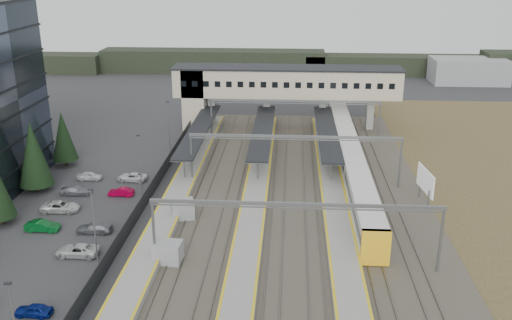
# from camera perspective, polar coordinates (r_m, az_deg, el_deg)

# --- Properties ---
(ground) EXTENTS (220.00, 220.00, 0.00)m
(ground) POSITION_cam_1_polar(r_m,az_deg,el_deg) (66.03, -6.70, -6.89)
(ground) COLOR #2B2B2D
(ground) RESTS_ON ground
(car_park) EXTENTS (10.65, 44.62, 1.29)m
(car_park) POSITION_cam_1_polar(r_m,az_deg,el_deg) (63.47, -20.08, -8.57)
(car_park) COLOR silver
(car_park) RESTS_ON ground
(lampposts) EXTENTS (0.50, 53.25, 8.07)m
(lampposts) POSITION_cam_1_polar(r_m,az_deg,el_deg) (67.21, -13.40, -2.77)
(lampposts) COLOR slate
(lampposts) RESTS_ON ground
(fence) EXTENTS (0.08, 90.00, 2.00)m
(fence) POSITION_cam_1_polar(r_m,az_deg,el_deg) (71.40, -11.19, -4.16)
(fence) COLOR #26282B
(fence) RESTS_ON ground
(relay_cabin_near) EXTENTS (2.98, 2.30, 2.35)m
(relay_cabin_near) POSITION_cam_1_polar(r_m,az_deg,el_deg) (58.90, -8.81, -9.17)
(relay_cabin_near) COLOR gray
(relay_cabin_near) RESTS_ON ground
(relay_cabin_far) EXTENTS (3.11, 2.82, 2.38)m
(relay_cabin_far) POSITION_cam_1_polar(r_m,az_deg,el_deg) (68.07, -7.34, -4.97)
(relay_cabin_far) COLOR gray
(relay_cabin_far) RESTS_ON ground
(rail_corridor) EXTENTS (34.00, 90.00, 0.92)m
(rail_corridor) POSITION_cam_1_polar(r_m,az_deg,el_deg) (69.47, 1.64, -5.10)
(rail_corridor) COLOR #3D372F
(rail_corridor) RESTS_ON ground
(canopies) EXTENTS (23.10, 30.00, 3.28)m
(canopies) POSITION_cam_1_polar(r_m,az_deg,el_deg) (88.91, 0.66, 2.98)
(canopies) COLOR black
(canopies) RESTS_ON ground
(footbridge) EXTENTS (40.40, 6.40, 11.20)m
(footbridge) POSITION_cam_1_polar(r_m,az_deg,el_deg) (102.43, 1.51, 7.51)
(footbridge) COLOR #C1B199
(footbridge) RESTS_ON ground
(gantries) EXTENTS (28.40, 62.28, 7.17)m
(gantries) POSITION_cam_1_polar(r_m,az_deg,el_deg) (65.39, 3.96, -1.33)
(gantries) COLOR slate
(gantries) RESTS_ON ground
(train) EXTENTS (2.91, 60.86, 3.67)m
(train) POSITION_cam_1_polar(r_m,az_deg,el_deg) (85.71, 9.22, 0.80)
(train) COLOR silver
(train) RESTS_ON ground
(billboard) EXTENTS (0.82, 5.72, 4.84)m
(billboard) POSITION_cam_1_polar(r_m,az_deg,el_deg) (73.28, 16.58, -2.11)
(billboard) COLOR slate
(billboard) RESTS_ON ground
(treeline_far) EXTENTS (170.00, 19.00, 7.00)m
(treeline_far) POSITION_cam_1_polar(r_m,az_deg,el_deg) (153.19, 8.33, 9.43)
(treeline_far) COLOR black
(treeline_far) RESTS_ON ground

